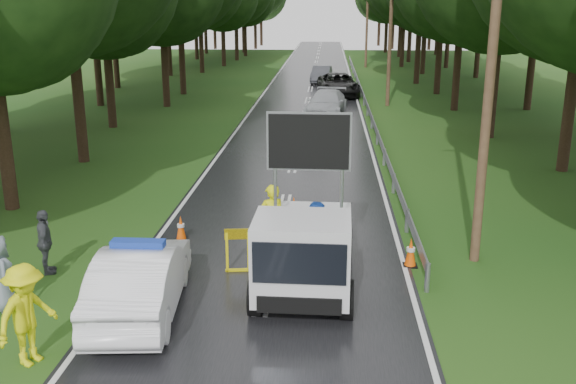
# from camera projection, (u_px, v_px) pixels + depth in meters

# --- Properties ---
(ground) EXTENTS (160.00, 160.00, 0.00)m
(ground) POSITION_uv_depth(u_px,v_px,m) (266.00, 288.00, 14.93)
(ground) COLOR #1B4814
(ground) RESTS_ON ground
(road) EXTENTS (7.00, 140.00, 0.02)m
(road) POSITION_uv_depth(u_px,v_px,m) (308.00, 100.00, 43.65)
(road) COLOR black
(road) RESTS_ON ground
(guardrail) EXTENTS (0.12, 60.06, 0.70)m
(guardrail) POSITION_uv_depth(u_px,v_px,m) (363.00, 94.00, 42.96)
(guardrail) COLOR gray
(guardrail) RESTS_ON ground
(utility_pole_near) EXTENTS (1.40, 0.24, 10.00)m
(utility_pole_near) POSITION_uv_depth(u_px,v_px,m) (492.00, 61.00, 15.11)
(utility_pole_near) COLOR #483121
(utility_pole_near) RESTS_ON ground
(utility_pole_mid) EXTENTS (1.40, 0.24, 10.00)m
(utility_pole_mid) POSITION_uv_depth(u_px,v_px,m) (391.00, 25.00, 40.00)
(utility_pole_mid) COLOR #483121
(utility_pole_mid) RESTS_ON ground
(utility_pole_far) EXTENTS (1.40, 0.24, 10.00)m
(utility_pole_far) POSITION_uv_depth(u_px,v_px,m) (367.00, 17.00, 64.89)
(utility_pole_far) COLOR #483121
(utility_pole_far) RESTS_ON ground
(police_sedan) EXTENTS (1.96, 4.63, 1.63)m
(police_sedan) POSITION_uv_depth(u_px,v_px,m) (141.00, 280.00, 13.54)
(police_sedan) COLOR white
(police_sedan) RESTS_ON ground
(work_truck) EXTENTS (2.28, 4.91, 3.88)m
(work_truck) POSITION_uv_depth(u_px,v_px,m) (305.00, 246.00, 14.58)
(work_truck) COLOR gray
(work_truck) RESTS_ON ground
(barrier) EXTENTS (2.71, 0.42, 1.13)m
(barrier) POSITION_uv_depth(u_px,v_px,m) (281.00, 238.00, 15.63)
(barrier) COLOR yellow
(barrier) RESTS_ON ground
(officer) EXTENTS (0.83, 0.72, 1.93)m
(officer) POSITION_uv_depth(u_px,v_px,m) (272.00, 221.00, 16.58)
(officer) COLOR #ECEF0D
(officer) RESTS_ON ground
(civilian) EXTENTS (1.01, 0.82, 1.95)m
(civilian) POSITION_uv_depth(u_px,v_px,m) (319.00, 242.00, 15.07)
(civilian) COLOR #1B49B4
(civilian) RESTS_ON ground
(bystander_left) EXTENTS (1.17, 1.44, 1.94)m
(bystander_left) POSITION_uv_depth(u_px,v_px,m) (26.00, 315.00, 11.55)
(bystander_left) COLOR #DEE20C
(bystander_left) RESTS_ON ground
(bystander_mid) EXTENTS (0.72, 1.03, 1.62)m
(bystander_mid) POSITION_uv_depth(u_px,v_px,m) (45.00, 242.00, 15.50)
(bystander_mid) COLOR #404247
(bystander_mid) RESTS_ON ground
(bystander_right) EXTENTS (0.95, 0.96, 1.68)m
(bystander_right) POSITION_uv_depth(u_px,v_px,m) (0.00, 273.00, 13.63)
(bystander_right) COLOR slate
(bystander_right) RESTS_ON ground
(queue_car_first) EXTENTS (1.70, 4.10, 1.39)m
(queue_car_first) POSITION_uv_depth(u_px,v_px,m) (316.00, 125.00, 31.00)
(queue_car_first) COLOR #404347
(queue_car_first) RESTS_ON ground
(queue_car_second) EXTENTS (2.74, 5.35, 1.49)m
(queue_car_second) POSITION_uv_depth(u_px,v_px,m) (326.00, 104.00, 37.31)
(queue_car_second) COLOR #A4A7AC
(queue_car_second) RESTS_ON ground
(queue_car_third) EXTENTS (3.15, 5.95, 1.59)m
(queue_car_third) POSITION_uv_depth(u_px,v_px,m) (338.00, 85.00, 45.71)
(queue_car_third) COLOR black
(queue_car_third) RESTS_ON ground
(queue_car_fourth) EXTENTS (1.85, 4.32, 1.38)m
(queue_car_fourth) POSITION_uv_depth(u_px,v_px,m) (321.00, 75.00, 53.15)
(queue_car_fourth) COLOR #3D3E44
(queue_car_fourth) RESTS_ON ground
(cone_near_left) EXTENTS (0.33, 0.33, 0.69)m
(cone_near_left) POSITION_uv_depth(u_px,v_px,m) (148.00, 290.00, 14.03)
(cone_near_left) COLOR black
(cone_near_left) RESTS_ON ground
(cone_center) EXTENTS (0.36, 0.36, 0.77)m
(cone_center) POSITION_uv_depth(u_px,v_px,m) (288.00, 273.00, 14.80)
(cone_center) COLOR black
(cone_center) RESTS_ON ground
(cone_far) EXTENTS (0.34, 0.34, 0.72)m
(cone_far) POSITION_uv_depth(u_px,v_px,m) (294.00, 208.00, 19.60)
(cone_far) COLOR black
(cone_far) RESTS_ON ground
(cone_left_mid) EXTENTS (0.33, 0.33, 0.71)m
(cone_left_mid) POSITION_uv_depth(u_px,v_px,m) (181.00, 228.00, 17.87)
(cone_left_mid) COLOR black
(cone_left_mid) RESTS_ON ground
(cone_right) EXTENTS (0.35, 0.35, 0.75)m
(cone_right) POSITION_uv_depth(u_px,v_px,m) (411.00, 252.00, 16.06)
(cone_right) COLOR black
(cone_right) RESTS_ON ground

